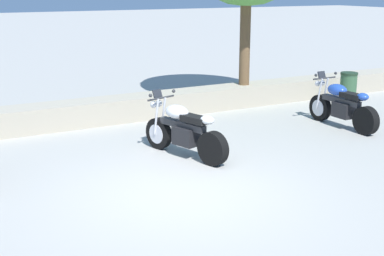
% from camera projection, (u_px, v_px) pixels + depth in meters
% --- Properties ---
extents(ground_plane, '(120.00, 120.00, 0.00)m').
position_uv_depth(ground_plane, '(180.00, 193.00, 8.29)').
color(ground_plane, '#A3A099').
extents(stone_wall, '(36.00, 0.80, 0.55)m').
position_uv_depth(stone_wall, '(85.00, 113.00, 12.29)').
color(stone_wall, '#A89E89').
rests_on(stone_wall, ground).
extents(motorcycle_white_centre, '(0.91, 2.02, 1.18)m').
position_uv_depth(motorcycle_white_centre, '(184.00, 131.00, 9.95)').
color(motorcycle_white_centre, black).
rests_on(motorcycle_white_centre, ground).
extents(motorcycle_blue_far_right, '(0.67, 2.06, 1.18)m').
position_uv_depth(motorcycle_blue_far_right, '(342.00, 106.00, 12.03)').
color(motorcycle_blue_far_right, black).
rests_on(motorcycle_blue_far_right, ground).
extents(trash_bin, '(0.46, 0.46, 0.86)m').
position_uv_depth(trash_bin, '(348.00, 88.00, 14.42)').
color(trash_bin, '#335638').
rests_on(trash_bin, ground).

